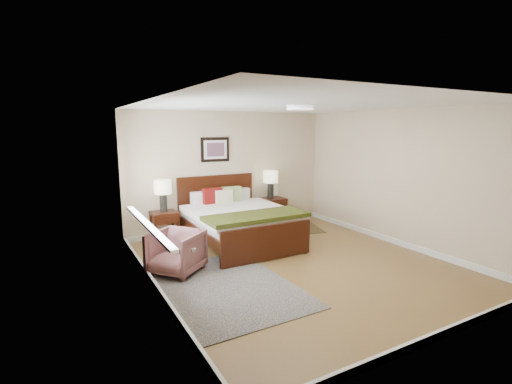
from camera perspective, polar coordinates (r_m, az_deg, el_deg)
floor at (r=6.10m, az=6.33°, el=-10.95°), size 5.00×5.00×0.00m
back_wall at (r=7.93m, az=-3.98°, el=3.22°), size 4.50×0.04×2.50m
front_wall at (r=4.06m, az=27.56°, el=-4.26°), size 4.50×0.04×2.50m
left_wall at (r=4.85m, az=-15.65°, el=-1.35°), size 0.04×5.00×2.50m
right_wall at (r=7.31m, az=21.10°, el=2.02°), size 0.04×5.00×2.50m
ceiling at (r=5.72m, az=6.82°, el=13.18°), size 4.50×5.00×0.02m
window at (r=5.51m, az=-16.86°, el=1.24°), size 0.11×2.72×1.32m
door at (r=3.28m, az=-7.89°, el=-9.66°), size 0.06×1.00×2.18m
ceil_fixture at (r=5.72m, az=6.81°, el=12.83°), size 0.44×0.44×0.08m
bed at (r=6.95m, az=-2.80°, el=-3.66°), size 1.79×2.17×1.17m
wall_art at (r=7.72m, az=-6.30°, el=6.51°), size 0.62×0.05×0.50m
nightstand_left at (r=7.32m, az=-13.91°, el=-3.93°), size 0.48×0.44×0.58m
nightstand_right at (r=8.26m, az=2.29°, el=-2.58°), size 0.62×0.47×0.62m
lamp_left at (r=7.24m, az=-14.13°, el=0.31°), size 0.32×0.32×0.61m
lamp_right at (r=8.16m, az=2.27°, el=1.96°), size 0.32×0.32×0.61m
armchair at (r=5.75m, az=-12.18°, el=-9.04°), size 0.99×0.98×0.65m
rug_persian at (r=5.27m, az=-4.44°, el=-14.33°), size 1.70×2.38×0.01m
rug_navy at (r=8.26m, az=6.92°, el=-5.36°), size 1.00×1.25×0.01m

